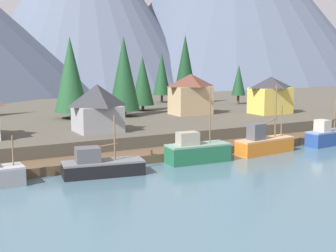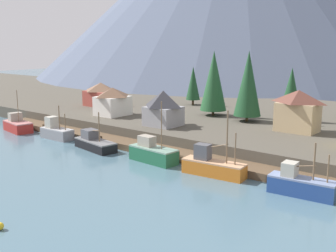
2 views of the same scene
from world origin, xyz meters
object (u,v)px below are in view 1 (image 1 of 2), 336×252
at_px(fishing_boat_blue, 328,136).
at_px(conifer_near_left, 143,80).
at_px(conifer_back_right, 162,74).
at_px(fishing_boat_black, 101,166).
at_px(fishing_boat_green, 197,151).
at_px(conifer_back_left, 124,73).
at_px(conifer_centre, 185,65).
at_px(house_tan, 191,94).
at_px(conifer_mid_left, 71,74).
at_px(house_grey, 97,108).
at_px(fishing_boat_orange, 264,144).
at_px(house_yellow, 270,95).
at_px(conifer_near_right, 239,80).

relative_size(fishing_boat_blue, conifer_near_left, 0.76).
bearing_deg(fishing_boat_blue, conifer_near_left, 110.43).
bearing_deg(conifer_back_right, fishing_boat_black, -124.97).
distance_m(fishing_boat_green, conifer_back_left, 25.73).
xyz_separation_m(conifer_back_right, conifer_centre, (2.30, -5.61, 1.83)).
height_order(house_tan, conifer_back_right, conifer_back_right).
bearing_deg(conifer_mid_left, house_tan, -13.17).
xyz_separation_m(house_grey, conifer_back_right, (25.16, 29.87, 2.89)).
bearing_deg(conifer_centre, fishing_boat_orange, -105.37).
xyz_separation_m(fishing_boat_orange, conifer_back_left, (-8.37, 24.31, 8.14)).
distance_m(fishing_boat_blue, conifer_back_right, 42.08).
height_order(fishing_boat_orange, house_tan, house_tan).
distance_m(house_yellow, house_grey, 32.64).
bearing_deg(fishing_boat_blue, conifer_back_right, 90.64).
height_order(fishing_boat_blue, conifer_back_right, conifer_back_right).
distance_m(fishing_boat_orange, house_yellow, 22.11).
relative_size(fishing_boat_green, conifer_mid_left, 0.70).
bearing_deg(fishing_boat_green, conifer_back_right, 71.01).
bearing_deg(conifer_centre, conifer_near_right, -26.18).
height_order(house_yellow, conifer_mid_left, conifer_mid_left).
height_order(conifer_near_left, conifer_centre, conifer_centre).
xyz_separation_m(fishing_boat_orange, conifer_mid_left, (-16.64, 25.76, 8.06)).
xyz_separation_m(fishing_boat_orange, conifer_near_left, (-2.48, 29.74, 6.65)).
height_order(fishing_boat_blue, conifer_near_left, conifer_near_left).
relative_size(house_grey, conifer_near_right, 0.76).
xyz_separation_m(house_yellow, house_tan, (-12.45, 5.44, 0.26)).
bearing_deg(conifer_centre, conifer_back_left, -147.77).
height_order(fishing_boat_orange, conifer_near_left, conifer_near_left).
distance_m(fishing_boat_blue, conifer_near_left, 33.38).
bearing_deg(fishing_boat_blue, conifer_centre, 87.81).
distance_m(house_grey, house_tan, 22.18).
distance_m(house_yellow, conifer_near_right, 15.97).
xyz_separation_m(fishing_boat_green, conifer_mid_left, (-6.67, 25.81, 8.03)).
bearing_deg(fishing_boat_black, house_tan, 51.81).
bearing_deg(conifer_back_left, conifer_mid_left, 170.11).
relative_size(fishing_boat_blue, conifer_back_left, 0.58).
height_order(fishing_boat_black, conifer_mid_left, conifer_mid_left).
distance_m(house_yellow, conifer_back_right, 26.66).
relative_size(house_yellow, conifer_near_right, 0.83).
distance_m(fishing_boat_black, conifer_back_right, 51.70).
bearing_deg(house_yellow, conifer_centre, 103.81).
distance_m(fishing_boat_blue, conifer_centre, 36.83).
height_order(fishing_boat_black, fishing_boat_green, fishing_boat_green).
height_order(fishing_boat_black, conifer_centre, conifer_centre).
relative_size(conifer_near_left, conifer_back_right, 0.94).
bearing_deg(fishing_boat_green, fishing_boat_orange, 4.22).
bearing_deg(fishing_boat_orange, house_yellow, 41.52).
relative_size(conifer_near_right, conifer_back_right, 0.77).
relative_size(house_tan, conifer_back_left, 0.53).
xyz_separation_m(conifer_near_left, conifer_mid_left, (-14.16, -3.98, 1.41)).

